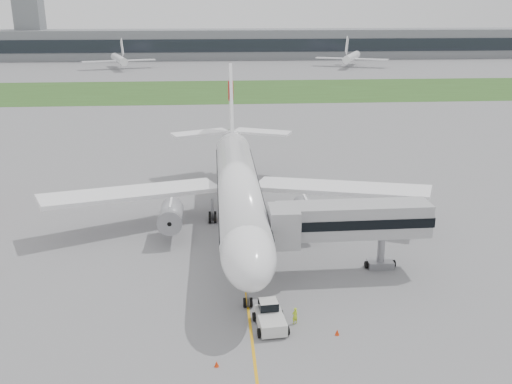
{
  "coord_description": "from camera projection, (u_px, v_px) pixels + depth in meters",
  "views": [
    {
      "loc": [
        -2.72,
        -61.42,
        26.7
      ],
      "look_at": [
        2.02,
        2.0,
        5.48
      ],
      "focal_mm": 40.0,
      "sensor_mm": 36.0,
      "label": 1
    }
  ],
  "objects": [
    {
      "name": "ground",
      "position": [
        240.0,
        242.0,
        66.74
      ],
      "size": [
        600.0,
        600.0,
        0.0
      ],
      "primitive_type": "plane",
      "color": "slate",
      "rests_on": "ground"
    },
    {
      "name": "apron_markings",
      "position": [
        242.0,
        260.0,
        62.01
      ],
      "size": [
        70.0,
        70.0,
        0.04
      ],
      "primitive_type": null,
      "color": "orange",
      "rests_on": "ground"
    },
    {
      "name": "grass_strip",
      "position": [
        222.0,
        91.0,
        180.26
      ],
      "size": [
        600.0,
        50.0,
        0.02
      ],
      "primitive_type": "cube",
      "color": "#2E501E",
      "rests_on": "ground"
    },
    {
      "name": "terminal_building",
      "position": [
        218.0,
        44.0,
        281.98
      ],
      "size": [
        320.0,
        22.3,
        14.0
      ],
      "color": "gray",
      "rests_on": "ground"
    },
    {
      "name": "control_tower",
      "position": [
        35.0,
        59.0,
        279.85
      ],
      "size": [
        12.0,
        12.0,
        56.0
      ],
      "primitive_type": null,
      "color": "gray",
      "rests_on": "ground"
    },
    {
      "name": "airliner",
      "position": [
        238.0,
        184.0,
        69.56
      ],
      "size": [
        48.13,
        53.95,
        17.88
      ],
      "color": "white",
      "rests_on": "ground"
    },
    {
      "name": "pushback_tug",
      "position": [
        270.0,
        316.0,
        49.2
      ],
      "size": [
        2.98,
        4.14,
        2.03
      ],
      "rotation": [
        0.0,
        0.0,
        0.09
      ],
      "color": "silver",
      "rests_on": "ground"
    },
    {
      "name": "jet_bridge",
      "position": [
        344.0,
        221.0,
        57.5
      ],
      "size": [
        16.61,
        5.0,
        7.69
      ],
      "rotation": [
        0.0,
        0.0,
        0.02
      ],
      "color": "#9B9C9E",
      "rests_on": "ground"
    },
    {
      "name": "safety_cone_left",
      "position": [
        217.0,
        364.0,
        43.86
      ],
      "size": [
        0.36,
        0.36,
        0.5
      ],
      "primitive_type": "cone",
      "color": "red",
      "rests_on": "ground"
    },
    {
      "name": "safety_cone_right",
      "position": [
        337.0,
        332.0,
        48.04
      ],
      "size": [
        0.38,
        0.38,
        0.52
      ],
      "primitive_type": "cone",
      "color": "red",
      "rests_on": "ground"
    },
    {
      "name": "ground_crew_near",
      "position": [
        295.0,
        316.0,
        49.58
      ],
      "size": [
        0.68,
        0.6,
        1.56
      ],
      "primitive_type": "imported",
      "rotation": [
        0.0,
        0.0,
        3.63
      ],
      "color": "#B9DE25",
      "rests_on": "ground"
    },
    {
      "name": "distant_aircraft_left",
      "position": [
        120.0,
        69.0,
        240.06
      ],
      "size": [
        36.66,
        34.3,
        11.54
      ],
      "primitive_type": null,
      "rotation": [
        0.0,
        0.0,
        0.3
      ],
      "color": "white",
      "rests_on": "ground"
    },
    {
      "name": "distant_aircraft_right",
      "position": [
        351.0,
        67.0,
        247.79
      ],
      "size": [
        39.34,
        37.35,
        11.93
      ],
      "primitive_type": null,
      "rotation": [
        0.0,
        0.0,
        -0.39
      ],
      "color": "white",
      "rests_on": "ground"
    }
  ]
}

